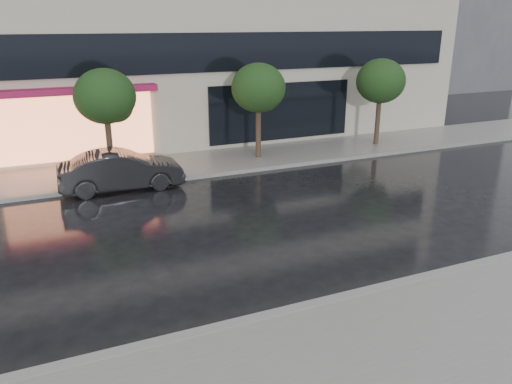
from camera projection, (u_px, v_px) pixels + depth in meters
ground at (315, 280)px, 11.24m from camera, size 120.00×120.00×0.00m
sidewalk_near at (412, 364)px, 8.41m from camera, size 60.00×4.50×0.12m
sidewalk_far at (188, 165)px, 20.11m from camera, size 60.00×3.50×0.12m
curb_near at (339, 299)px, 10.35m from camera, size 60.00×0.25×0.14m
curb_far at (201, 176)px, 18.59m from camera, size 60.00×0.25×0.14m
tree_mid_west at (107, 98)px, 17.88m from camera, size 2.20×2.20×3.99m
tree_mid_east at (259, 90)px, 20.15m from camera, size 2.20×2.20×3.99m
tree_far_east at (381, 83)px, 22.41m from camera, size 2.20×2.20×3.99m
parked_car at (121, 170)px, 17.12m from camera, size 4.20×1.57×1.37m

